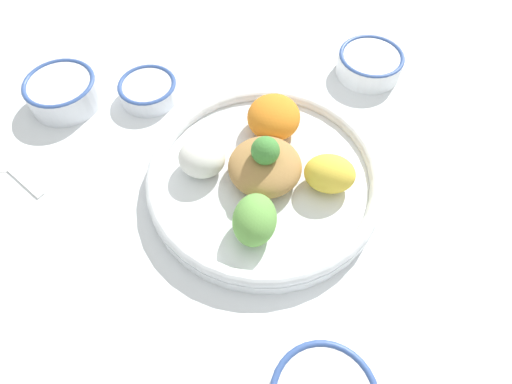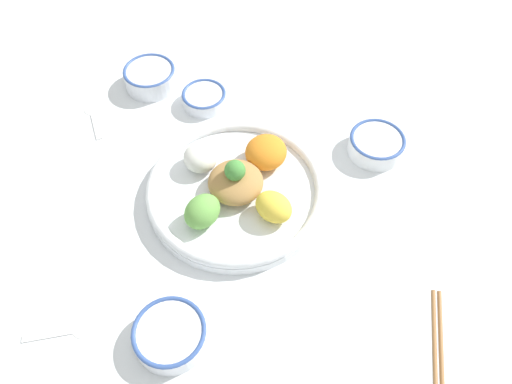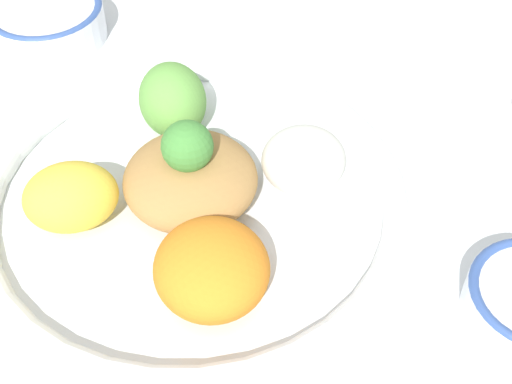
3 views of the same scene
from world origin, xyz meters
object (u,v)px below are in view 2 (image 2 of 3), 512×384
(sauce_bowl_dark, at_px, (150,77))
(chopsticks_pair_near, at_px, (439,363))
(serving_spoon_main, at_px, (93,114))
(rice_bowl_plain, at_px, (376,144))
(sauce_bowl_red, at_px, (204,98))
(rice_bowl_blue, at_px, (170,335))
(serving_spoon_extra, at_px, (69,331))
(salad_platter, at_px, (237,187))

(sauce_bowl_dark, xyz_separation_m, chopsticks_pair_near, (-0.65, 0.49, -0.02))
(chopsticks_pair_near, xyz_separation_m, serving_spoon_main, (0.74, -0.38, -0.00))
(rice_bowl_plain, bearing_deg, sauce_bowl_red, -8.06)
(sauce_bowl_red, xyz_separation_m, sauce_bowl_dark, (0.13, -0.03, 0.01))
(rice_bowl_blue, height_order, chopsticks_pair_near, rice_bowl_blue)
(serving_spoon_extra, bearing_deg, serving_spoon_main, -94.55)
(sauce_bowl_dark, xyz_separation_m, rice_bowl_plain, (-0.51, 0.08, -0.00))
(sauce_bowl_red, relative_size, sauce_bowl_dark, 0.84)
(serving_spoon_main, bearing_deg, salad_platter, 35.88)
(sauce_bowl_red, bearing_deg, chopsticks_pair_near, 137.90)
(rice_bowl_blue, distance_m, chopsticks_pair_near, 0.42)
(chopsticks_pair_near, bearing_deg, serving_spoon_main, 60.39)
(salad_platter, height_order, rice_bowl_blue, salad_platter)
(sauce_bowl_dark, xyz_separation_m, serving_spoon_main, (0.09, 0.12, -0.02))
(serving_spoon_main, xyz_separation_m, serving_spoon_extra, (-0.16, 0.46, 0.00))
(salad_platter, bearing_deg, sauce_bowl_red, -59.70)
(rice_bowl_blue, height_order, rice_bowl_plain, rice_bowl_plain)
(sauce_bowl_dark, bearing_deg, salad_platter, 136.26)
(sauce_bowl_red, bearing_deg, rice_bowl_plain, 171.94)
(rice_bowl_blue, xyz_separation_m, rice_bowl_plain, (-0.28, -0.47, 0.00))
(salad_platter, height_order, chopsticks_pair_near, salad_platter)
(rice_bowl_blue, bearing_deg, rice_bowl_plain, -120.63)
(sauce_bowl_red, height_order, serving_spoon_extra, sauce_bowl_red)
(rice_bowl_plain, relative_size, serving_spoon_extra, 0.97)
(rice_bowl_blue, xyz_separation_m, serving_spoon_extra, (0.17, 0.03, -0.02))
(sauce_bowl_red, distance_m, rice_bowl_plain, 0.38)
(sauce_bowl_red, distance_m, sauce_bowl_dark, 0.14)
(chopsticks_pair_near, bearing_deg, serving_spoon_extra, 95.39)
(sauce_bowl_red, relative_size, serving_spoon_main, 0.85)
(serving_spoon_main, bearing_deg, chopsticks_pair_near, 29.87)
(sauce_bowl_red, xyz_separation_m, serving_spoon_main, (0.23, 0.09, -0.01))
(rice_bowl_blue, bearing_deg, salad_platter, -95.87)
(chopsticks_pair_near, bearing_deg, sauce_bowl_red, 45.23)
(rice_bowl_plain, relative_size, serving_spoon_main, 0.99)
(salad_platter, relative_size, sauce_bowl_red, 3.49)
(rice_bowl_blue, relative_size, serving_spoon_extra, 1.01)
(rice_bowl_plain, height_order, serving_spoon_main, rice_bowl_plain)
(serving_spoon_main, height_order, serving_spoon_extra, same)
(rice_bowl_plain, xyz_separation_m, serving_spoon_main, (0.60, 0.04, -0.02))
(sauce_bowl_red, bearing_deg, serving_spoon_extra, 83.35)
(sauce_bowl_dark, relative_size, chopsticks_pair_near, 0.47)
(serving_spoon_main, bearing_deg, rice_bowl_blue, 3.82)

